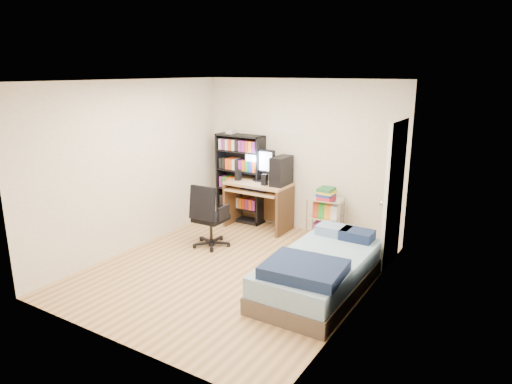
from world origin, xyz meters
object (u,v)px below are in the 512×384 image
Objects in this scene: media_shelf at (240,177)px; office_chair at (209,227)px; computer_desk at (265,187)px; bed at (319,272)px.

office_chair is (0.29, -1.30, -0.48)m from media_shelf.
computer_desk is 2.45m from bed.
media_shelf is at bearing 168.89° from computer_desk.
media_shelf is at bearing 100.95° from office_chair.
media_shelf is at bearing 142.64° from bed.
media_shelf is 0.80× the size of bed.
office_chair is at bearing 166.91° from bed.
media_shelf is 0.60m from computer_desk.
computer_desk is (0.58, -0.11, -0.07)m from media_shelf.
office_chair is at bearing -103.95° from computer_desk.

